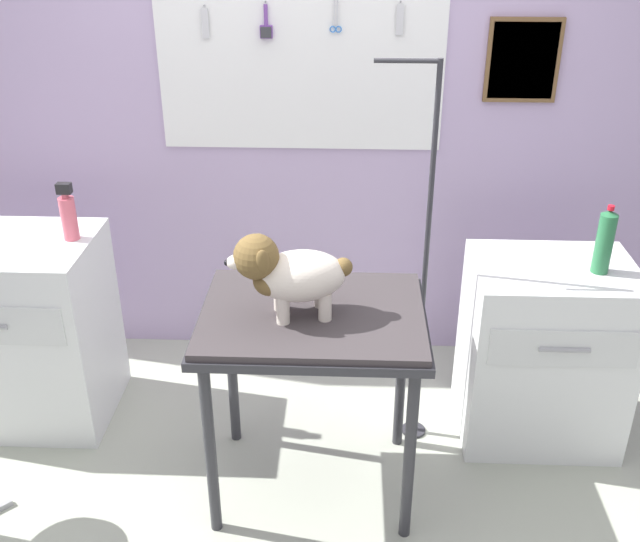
# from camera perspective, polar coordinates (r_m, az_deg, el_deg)

# --- Properties ---
(ground) EXTENTS (4.40, 4.00, 0.04)m
(ground) POSITION_cam_1_polar(r_m,az_deg,el_deg) (3.15, -2.71, -18.23)
(ground) COLOR #AAAF9D
(rear_wall_panel) EXTENTS (4.00, 0.11, 2.30)m
(rear_wall_panel) POSITION_cam_1_polar(r_m,az_deg,el_deg) (3.65, -1.31, 10.24)
(rear_wall_panel) COLOR #B39CC5
(rear_wall_panel) RESTS_ON ground
(grooming_table) EXTENTS (0.86, 0.66, 0.84)m
(grooming_table) POSITION_cam_1_polar(r_m,az_deg,el_deg) (2.80, -0.57, -4.75)
(grooming_table) COLOR #2D2D33
(grooming_table) RESTS_ON ground
(grooming_arm) EXTENTS (0.30, 0.11, 1.70)m
(grooming_arm) POSITION_cam_1_polar(r_m,az_deg,el_deg) (3.09, 7.92, -0.70)
(grooming_arm) COLOR #2D2D33
(grooming_arm) RESTS_ON ground
(dog) EXTENTS (0.45, 0.27, 0.33)m
(dog) POSITION_cam_1_polar(r_m,az_deg,el_deg) (2.64, -2.49, -0.14)
(dog) COLOR silver
(dog) RESTS_ON grooming_table
(counter_left) EXTENTS (0.80, 0.58, 0.89)m
(counter_left) POSITION_cam_1_polar(r_m,az_deg,el_deg) (3.65, -22.42, -4.23)
(counter_left) COLOR silver
(counter_left) RESTS_ON ground
(cabinet_right) EXTENTS (0.68, 0.54, 0.84)m
(cabinet_right) POSITION_cam_1_polar(r_m,az_deg,el_deg) (3.42, 16.84, -5.96)
(cabinet_right) COLOR silver
(cabinet_right) RESTS_ON ground
(spray_bottle_tall) EXTENTS (0.07, 0.07, 0.25)m
(spray_bottle_tall) POSITION_cam_1_polar(r_m,az_deg,el_deg) (3.33, -18.89, 4.12)
(spray_bottle_tall) COLOR #D85C6E
(spray_bottle_tall) RESTS_ON counter_left
(soda_bottle) EXTENTS (0.07, 0.07, 0.29)m
(soda_bottle) POSITION_cam_1_polar(r_m,az_deg,el_deg) (3.18, 21.16, 2.15)
(soda_bottle) COLOR #276B3F
(soda_bottle) RESTS_ON cabinet_right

